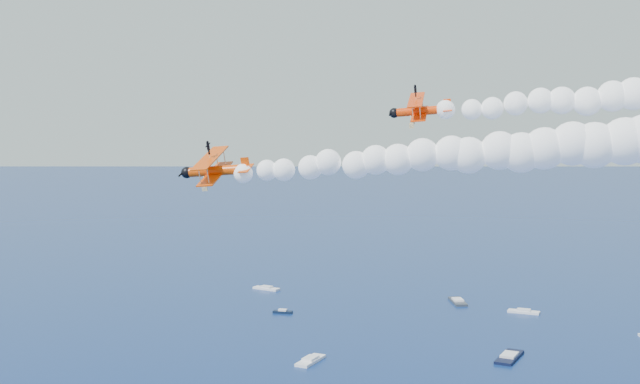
% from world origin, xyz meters
% --- Properties ---
extents(biplane_lead, '(9.25, 10.69, 7.16)m').
position_xyz_m(biplane_lead, '(9.87, 26.05, 60.27)').
color(biplane_lead, '#F13805').
extents(biplane_trail, '(10.54, 12.29, 8.34)m').
position_xyz_m(biplane_trail, '(-11.06, 14.54, 53.38)').
color(biplane_trail, '#E94504').
extents(smoke_trail_trail, '(67.55, 36.21, 11.44)m').
position_xyz_m(smoke_trail_trail, '(20.84, 22.62, 55.91)').
color(smoke_trail_trail, white).
extents(spectator_boats, '(207.84, 171.29, 0.70)m').
position_xyz_m(spectator_boats, '(-7.04, 110.69, 0.35)').
color(spectator_boats, white).
rests_on(spectator_boats, ground).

